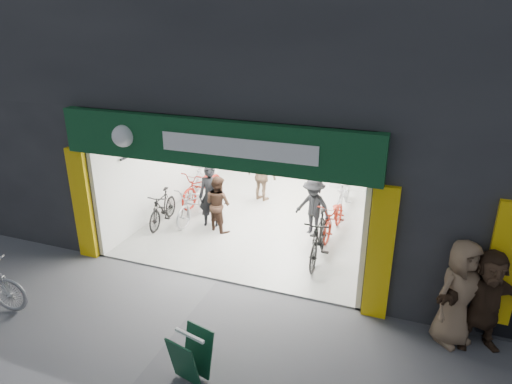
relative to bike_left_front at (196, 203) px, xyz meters
The scene contains 16 objects.
ground 3.18m from the bike_left_front, 55.01° to the right, with size 60.00×60.00×0.00m, color #56565B.
building 5.26m from the bike_left_front, 41.72° to the left, with size 17.00×10.27×8.00m.
bike_left_front is the anchor object (origin of this frame).
bike_left_midfront 0.91m from the bike_left_front, 140.40° to the right, with size 0.45×1.60×0.96m, color black.
bike_left_midback 1.22m from the bike_left_front, 108.65° to the left, with size 0.70×2.00×1.05m, color maroon.
bike_left_back 2.01m from the bike_left_front, 110.37° to the left, with size 0.50×1.75×1.05m, color #BCBCC1.
bike_right_front 3.73m from the bike_left_front, 15.18° to the right, with size 0.53×1.89×1.14m, color black.
bike_right_mid 3.69m from the bike_left_front, ahead, with size 0.62×1.78×0.93m, color maroon.
bike_right_back 4.22m from the bike_left_front, 31.34° to the left, with size 0.49×1.75×1.05m, color #B1B0B5.
customer_a 0.69m from the bike_left_front, 23.11° to the right, with size 0.62×0.41×1.70m, color black.
customer_b 0.94m from the bike_left_front, 24.59° to the right, with size 0.72×0.56×1.49m, color #3A241A.
customer_c 3.19m from the bike_left_front, ahead, with size 0.99×0.57×1.53m, color black.
customer_d 2.26m from the bike_left_front, 57.15° to the left, with size 0.94×0.39×1.60m, color #83654C.
pedestrian_near 7.02m from the bike_left_front, 24.21° to the right, with size 0.94×0.61×1.92m, color #7C6048.
pedestrian_far 7.40m from the bike_left_front, 22.87° to the right, with size 1.69×0.54×1.83m, color #382619.
sandwich_board 5.85m from the bike_left_front, 63.53° to the right, with size 0.64×0.65×0.81m.
Camera 1 is at (3.66, -7.50, 5.32)m, focal length 32.00 mm.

